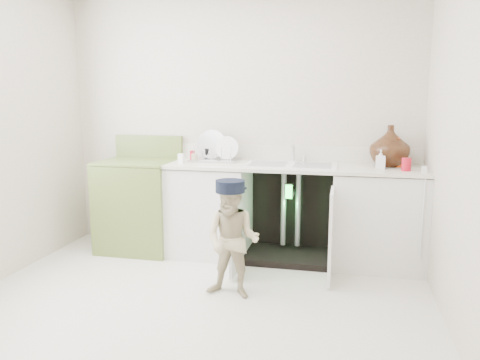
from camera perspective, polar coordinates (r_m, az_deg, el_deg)
name	(u,v)px	position (r m, az deg, el deg)	size (l,w,h in m)	color
ground	(194,307)	(3.57, -5.59, -15.14)	(3.50, 3.50, 0.00)	beige
room_shell	(191,137)	(3.24, -5.96, 5.26)	(6.00, 5.50, 1.26)	#BCB4A1
counter_run	(294,209)	(4.42, 6.58, -3.52)	(2.44, 1.02, 1.27)	silver
avocado_stove	(140,203)	(4.81, -12.13, -2.82)	(0.72, 0.65, 1.13)	olive
repair_worker	(233,239)	(3.57, -0.91, -7.17)	(0.62, 0.80, 0.91)	#C9B890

